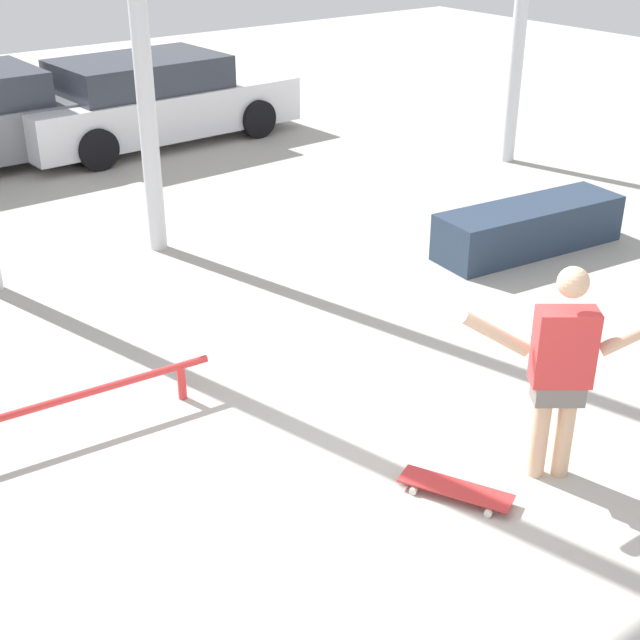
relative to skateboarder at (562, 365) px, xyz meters
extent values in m
plane|color=#B2ADA3|center=(-1.16, 0.73, -0.89)|extent=(36.00, 36.00, 0.00)
cylinder|color=#DBAD89|center=(-0.07, 0.05, -0.51)|extent=(0.12, 0.12, 0.76)
cylinder|color=#DBAD89|center=(0.07, -0.05, -0.51)|extent=(0.12, 0.12, 0.76)
cube|color=slate|center=(0.00, 0.00, -0.20)|extent=(0.39, 0.36, 0.17)
cube|color=#DB3838|center=(0.00, 0.00, 0.14)|extent=(0.44, 0.40, 0.55)
sphere|color=#DBAD89|center=(0.00, 0.00, 0.62)|extent=(0.21, 0.21, 0.21)
cylinder|color=#DBAD89|center=(-0.37, 0.28, 0.24)|extent=(0.44, 0.36, 0.33)
cylinder|color=#DBAD89|center=(0.37, -0.28, 0.24)|extent=(0.44, 0.36, 0.33)
cube|color=red|center=(-0.71, 0.20, -0.82)|extent=(0.54, 0.80, 0.01)
cylinder|color=silver|center=(-0.50, 0.01, -0.86)|extent=(0.05, 0.06, 0.05)
cylinder|color=silver|center=(-0.69, -0.08, -0.86)|extent=(0.05, 0.06, 0.05)
cylinder|color=silver|center=(-0.74, 0.49, -0.86)|extent=(0.05, 0.06, 0.05)
cylinder|color=silver|center=(-0.93, 0.40, -0.86)|extent=(0.05, 0.06, 0.05)
cube|color=#28384C|center=(3.15, 2.97, -0.62)|extent=(2.35, 0.91, 0.53)
cylinder|color=red|center=(-2.65, 2.55, -0.59)|extent=(2.58, 0.25, 0.06)
cylinder|color=red|center=(-1.59, 2.47, -0.74)|extent=(0.07, 0.07, 0.30)
cylinder|color=black|center=(0.47, 10.97, -0.58)|extent=(0.63, 0.23, 0.62)
cylinder|color=black|center=(0.50, 9.19, -0.58)|extent=(0.63, 0.23, 0.62)
cube|color=white|center=(1.90, 9.68, -0.38)|extent=(4.63, 1.93, 0.68)
cube|color=#2D333D|center=(1.72, 9.67, 0.20)|extent=(2.57, 1.71, 0.48)
cylinder|color=black|center=(3.28, 10.59, -0.59)|extent=(0.61, 0.24, 0.61)
cylinder|color=black|center=(3.35, 8.89, -0.59)|extent=(0.61, 0.24, 0.61)
cylinder|color=black|center=(0.45, 10.47, -0.59)|extent=(0.61, 0.24, 0.61)
cylinder|color=black|center=(0.52, 8.77, -0.59)|extent=(0.61, 0.24, 0.61)
camera|label=1|loc=(-4.43, -3.20, 2.97)|focal=50.00mm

